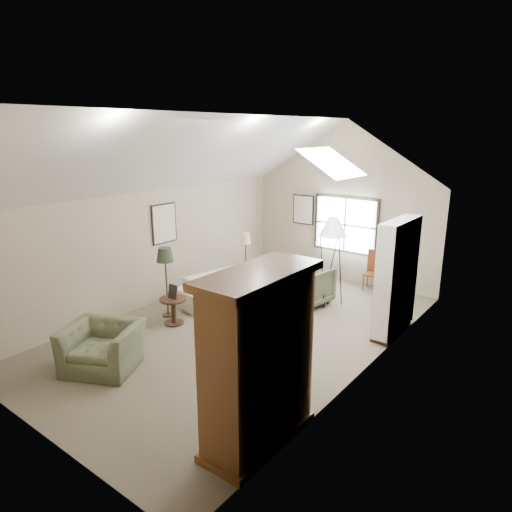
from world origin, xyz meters
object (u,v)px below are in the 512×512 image
Objects in this scene: armoire at (259,360)px; side_table at (174,311)px; side_chair at (373,271)px; sofa at (223,287)px; coffee_table at (230,334)px; armchair_near at (102,347)px; armchair_far at (307,285)px.

side_table is (-3.47, 1.80, -0.83)m from armoire.
side_chair is (2.30, 4.30, 0.21)m from side_table.
sofa is at bearing -137.50° from side_chair.
sofa is 2.31m from coffee_table.
armchair_near is 2.17m from coffee_table.
armchair_far is at bearing 89.71° from coffee_table.
armchair_near is at bearing -112.84° from side_chair.
side_table is at bearing 75.34° from armchair_near.
armoire is 2.29× the size of side_chair.
armchair_far is at bearing 59.22° from side_table.
coffee_table is at bearing 32.54° from armchair_near.
coffee_table is 1.57× the size of side_table.
armchair_far is at bearing 114.09° from armoire.
armchair_far reaches higher than coffee_table.
side_table is at bearing 68.99° from armchair_far.
armchair_near reaches higher than sofa.
armchair_far reaches higher than armchair_near.
armchair_near is 1.95m from side_table.
armoire reaches higher than side_chair.
armchair_near is 1.20× the size of armchair_far.
sofa is 3.99× the size of side_table.
sofa is 2.55× the size of coffee_table.
armchair_near is at bearing -160.92° from sofa.
sofa is (-3.57, 3.40, -0.79)m from armoire.
armchair_far is 2.62m from coffee_table.
coffee_table is at bearing -124.81° from sofa.
coffee_table is 0.87× the size of side_chair.
coffee_table is (-1.96, 1.75, -0.89)m from armoire.
sofa is 1.89× the size of armchair_near.
sofa is 1.60m from side_table.
armchair_far is (1.63, 0.96, 0.12)m from sofa.
coffee_table is (1.61, -1.65, -0.10)m from sofa.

